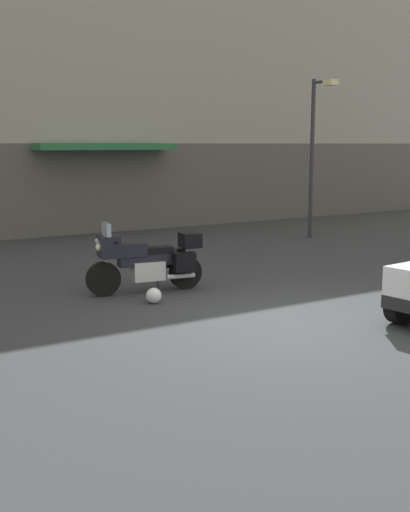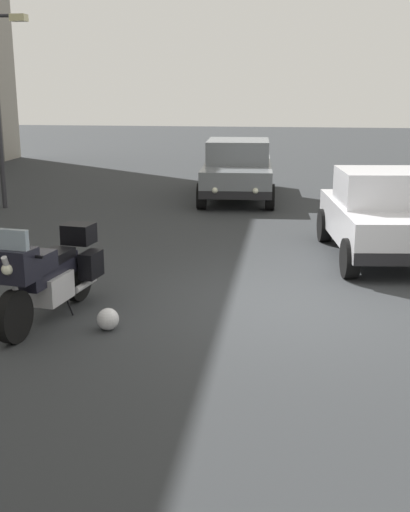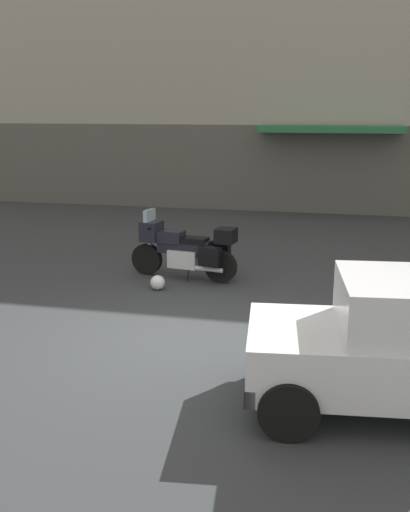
{
  "view_description": "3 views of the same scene",
  "coord_description": "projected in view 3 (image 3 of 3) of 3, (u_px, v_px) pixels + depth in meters",
  "views": [
    {
      "loc": [
        -6.25,
        -7.58,
        2.77
      ],
      "look_at": [
        -0.8,
        1.27,
        0.98
      ],
      "focal_mm": 45.52,
      "sensor_mm": 36.0,
      "label": 1
    },
    {
      "loc": [
        -8.54,
        0.18,
        2.97
      ],
      "look_at": [
        -0.48,
        1.24,
        0.81
      ],
      "focal_mm": 45.28,
      "sensor_mm": 36.0,
      "label": 2
    },
    {
      "loc": [
        2.07,
        -7.84,
        3.35
      ],
      "look_at": [
        0.02,
        1.12,
        1.03
      ],
      "focal_mm": 41.46,
      "sensor_mm": 36.0,
      "label": 3
    }
  ],
  "objects": [
    {
      "name": "building_facade_rear",
      "position": [
        283.0,
        40.0,
        19.4
      ],
      "size": [
        35.72,
        3.4,
        11.11
      ],
      "color": "gray",
      "rests_on": "ground"
    },
    {
      "name": "helmet",
      "position": [
        158.0,
        282.0,
        11.14
      ],
      "size": [
        0.28,
        0.28,
        0.28
      ],
      "primitive_type": "sphere",
      "color": "silver",
      "rests_on": "ground"
    },
    {
      "name": "ground_plane",
      "position": [
        187.0,
        342.0,
        8.68
      ],
      "size": [
        80.0,
        80.0,
        0.0
      ],
      "primitive_type": "plane",
      "color": "#2D3033"
    },
    {
      "name": "car_compact_side",
      "position": [
        402.0,
        347.0,
        6.54
      ],
      "size": [
        3.59,
        2.04,
        1.56
      ],
      "rotation": [
        0.0,
        0.0,
        0.11
      ],
      "color": "silver",
      "rests_on": "ground"
    },
    {
      "name": "motorcycle",
      "position": [
        185.0,
        248.0,
        11.76
      ],
      "size": [
        2.25,
        0.91,
        1.36
      ],
      "rotation": [
        0.0,
        0.0,
        2.99
      ],
      "color": "black",
      "rests_on": "ground"
    }
  ]
}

